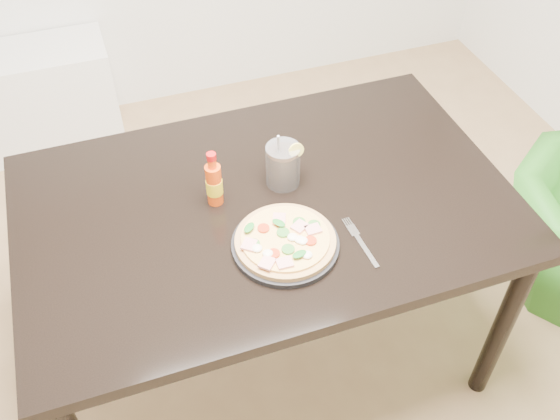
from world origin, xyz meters
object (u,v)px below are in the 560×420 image
object	(u,v)px
dining_table	(267,222)
cola_cup	(283,166)
plate	(285,245)
pizza	(285,240)
hot_sauce_bottle	(214,183)
fork	(360,241)

from	to	relation	value
dining_table	cola_cup	distance (m)	0.17
dining_table	plate	size ratio (longest dim) A/B	4.90
pizza	cola_cup	world-z (taller)	cola_cup
hot_sauce_bottle	fork	world-z (taller)	hot_sauce_bottle
hot_sauce_bottle	cola_cup	xyz separation A→B (m)	(0.21, 0.02, -0.01)
pizza	fork	xyz separation A→B (m)	(0.19, -0.05, -0.02)
dining_table	fork	distance (m)	0.31
pizza	hot_sauce_bottle	world-z (taller)	hot_sauce_bottle
pizza	cola_cup	bearing A→B (deg)	71.93
plate	cola_cup	size ratio (longest dim) A/B	1.51
plate	pizza	size ratio (longest dim) A/B	1.07
pizza	cola_cup	xyz separation A→B (m)	(0.08, 0.24, 0.03)
dining_table	pizza	bearing A→B (deg)	-92.05
hot_sauce_bottle	cola_cup	size ratio (longest dim) A/B	0.93
plate	cola_cup	distance (m)	0.26
hot_sauce_bottle	fork	bearing A→B (deg)	-40.34
plate	cola_cup	world-z (taller)	cola_cup
pizza	cola_cup	size ratio (longest dim) A/B	1.41
fork	cola_cup	bearing A→B (deg)	109.01
dining_table	pizza	xyz separation A→B (m)	(-0.01, -0.18, 0.11)
dining_table	hot_sauce_bottle	distance (m)	0.21
pizza	hot_sauce_bottle	distance (m)	0.26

